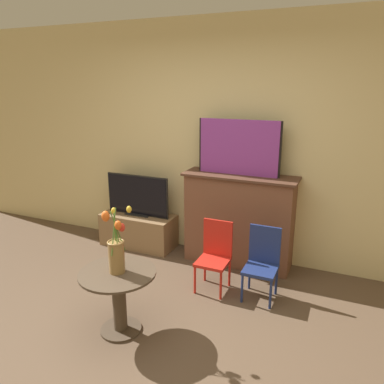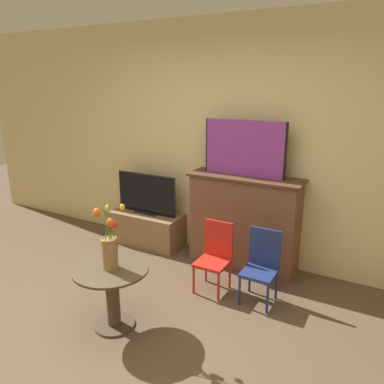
{
  "view_description": "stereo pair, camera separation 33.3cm",
  "coord_description": "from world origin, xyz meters",
  "views": [
    {
      "loc": [
        1.4,
        -1.91,
        2.01
      ],
      "look_at": [
        0.05,
        1.22,
        1.01
      ],
      "focal_mm": 35.0,
      "sensor_mm": 36.0,
      "label": 1
    },
    {
      "loc": [
        1.7,
        -1.76,
        2.01
      ],
      "look_at": [
        0.05,
        1.22,
        1.01
      ],
      "focal_mm": 35.0,
      "sensor_mm": 36.0,
      "label": 2
    }
  ],
  "objects": [
    {
      "name": "vase_tulips",
      "position": [
        -0.21,
        0.33,
        0.74
      ],
      "size": [
        0.16,
        0.28,
        0.57
      ],
      "color": "olive",
      "rests_on": "side_table"
    },
    {
      "name": "wall_back",
      "position": [
        0.0,
        2.13,
        1.35
      ],
      "size": [
        8.0,
        0.06,
        2.7
      ],
      "color": "beige",
      "rests_on": "ground"
    },
    {
      "name": "chair_red",
      "position": [
        0.26,
        1.31,
        0.38
      ],
      "size": [
        0.3,
        0.3,
        0.7
      ],
      "color": "red",
      "rests_on": "ground"
    },
    {
      "name": "chair_blue",
      "position": [
        0.73,
        1.34,
        0.38
      ],
      "size": [
        0.3,
        0.3,
        0.7
      ],
      "color": "navy",
      "rests_on": "ground"
    },
    {
      "name": "ground_plane",
      "position": [
        0.0,
        0.0,
        0.0
      ],
      "size": [
        14.0,
        14.0,
        0.0
      ],
      "primitive_type": "plane",
      "color": "brown"
    },
    {
      "name": "fireplace_mantel",
      "position": [
        0.32,
        1.92,
        0.54
      ],
      "size": [
        1.25,
        0.4,
        1.04
      ],
      "color": "brown",
      "rests_on": "ground"
    },
    {
      "name": "side_table",
      "position": [
        -0.22,
        0.33,
        0.35
      ],
      "size": [
        0.62,
        0.62,
        0.55
      ],
      "color": "#4C3D2D",
      "rests_on": "ground"
    },
    {
      "name": "painting",
      "position": [
        0.29,
        1.92,
        1.34
      ],
      "size": [
        0.9,
        0.03,
        0.59
      ],
      "color": "black",
      "rests_on": "fireplace_mantel"
    },
    {
      "name": "tv_stand",
      "position": [
        -0.98,
        1.88,
        0.2
      ],
      "size": [
        0.93,
        0.4,
        0.41
      ],
      "color": "olive",
      "rests_on": "ground"
    },
    {
      "name": "tv_monitor",
      "position": [
        -0.98,
        1.88,
        0.66
      ],
      "size": [
        0.84,
        0.12,
        0.51
      ],
      "color": "black",
      "rests_on": "tv_stand"
    }
  ]
}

